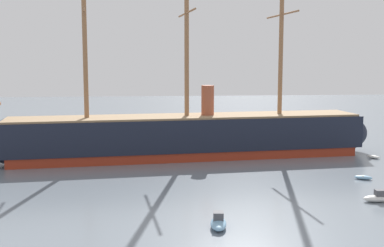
# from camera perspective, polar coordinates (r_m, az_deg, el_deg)

# --- Properties ---
(tall_ship) EXTENTS (72.00, 17.57, 34.64)m
(tall_ship) POSITION_cam_1_polar(r_m,az_deg,el_deg) (84.34, -0.60, -1.36)
(tall_ship) COLOR maroon
(tall_ship) RESTS_ON ground
(motorboat_near_centre) EXTENTS (2.03, 3.91, 1.57)m
(motorboat_near_centre) POSITION_cam_1_polar(r_m,az_deg,el_deg) (50.13, 3.03, -11.22)
(motorboat_near_centre) COLOR #7FB2D6
(motorboat_near_centre) RESTS_ON ground
(motorboat_mid_right) EXTENTS (3.41, 1.50, 1.42)m
(motorboat_mid_right) POSITION_cam_1_polar(r_m,az_deg,el_deg) (62.69, 20.44, -7.93)
(motorboat_mid_right) COLOR silver
(motorboat_mid_right) RESTS_ON ground
(dinghy_alongside_stern) EXTENTS (2.58, 2.05, 0.56)m
(dinghy_alongside_stern) POSITION_cam_1_polar(r_m,az_deg,el_deg) (73.42, 18.97, -5.84)
(dinghy_alongside_stern) COLOR #7FB2D6
(dinghy_alongside_stern) RESTS_ON ground
(sailboat_far_left) EXTENTS (2.11, 3.59, 4.48)m
(sailboat_far_left) POSITION_cam_1_polar(r_m,az_deg,el_deg) (88.22, -16.12, -3.50)
(sailboat_far_left) COLOR orange
(sailboat_far_left) RESTS_ON ground
(dinghy_far_right) EXTENTS (2.14, 2.40, 0.53)m
(dinghy_far_right) POSITION_cam_1_polar(r_m,az_deg,el_deg) (89.36, 20.01, -3.59)
(dinghy_far_right) COLOR silver
(dinghy_far_right) RESTS_ON ground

